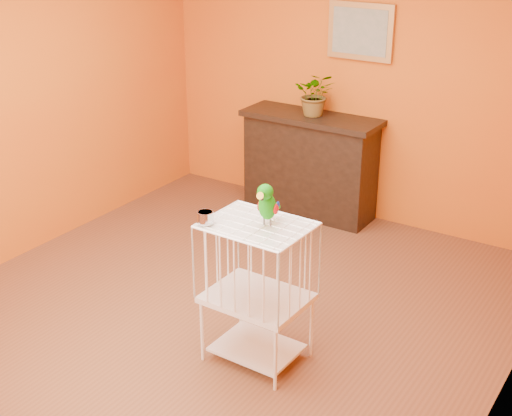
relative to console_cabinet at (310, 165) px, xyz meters
The scene contains 8 objects.
ground 2.11m from the console_cabinet, 79.95° to the right, with size 4.50×4.50×0.00m, color brown.
room_shell 2.32m from the console_cabinet, 79.95° to the right, with size 4.50×4.50×4.50m.
console_cabinet is the anchor object (origin of this frame).
potted_plant 0.65m from the console_cabinet, 37.38° to the left, with size 0.37×0.41×0.32m, color #26722D.
framed_picture 1.32m from the console_cabinet, 28.97° to the left, with size 0.62×0.04×0.50m.
birdcage 2.48m from the console_cabinet, 69.03° to the right, with size 0.64×0.50×0.98m.
feed_cup 2.61m from the console_cabinet, 76.05° to the right, with size 0.11×0.11×0.07m, color silver.
parrot 2.55m from the console_cabinet, 67.59° to the right, with size 0.14×0.25×0.28m.
Camera 1 is at (2.68, -3.65, 2.80)m, focal length 50.00 mm.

